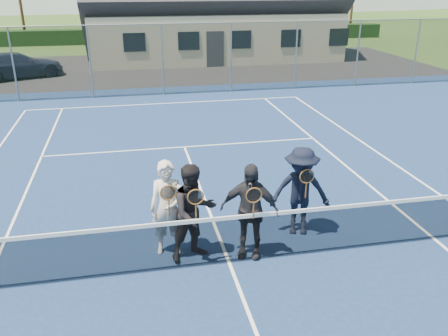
{
  "coord_description": "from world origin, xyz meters",
  "views": [
    {
      "loc": [
        -1.55,
        -7.08,
        4.77
      ],
      "look_at": [
        0.21,
        1.5,
        1.25
      ],
      "focal_mm": 38.0,
      "sensor_mm": 36.0,
      "label": 1
    }
  ],
  "objects_px": {
    "tennis_net": "(229,238)",
    "player_c": "(249,211)",
    "car_c": "(17,65)",
    "player_d": "(300,191)",
    "player_a": "(168,208)",
    "player_b": "(194,213)"
  },
  "relations": [
    {
      "from": "tennis_net",
      "to": "player_b",
      "type": "height_order",
      "value": "player_b"
    },
    {
      "from": "car_c",
      "to": "player_d",
      "type": "bearing_deg",
      "value": -178.26
    },
    {
      "from": "car_c",
      "to": "tennis_net",
      "type": "distance_m",
      "value": 20.05
    },
    {
      "from": "player_d",
      "to": "tennis_net",
      "type": "bearing_deg",
      "value": -153.0
    },
    {
      "from": "player_d",
      "to": "player_a",
      "type": "bearing_deg",
      "value": -175.3
    },
    {
      "from": "player_b",
      "to": "player_c",
      "type": "bearing_deg",
      "value": -7.68
    },
    {
      "from": "tennis_net",
      "to": "player_a",
      "type": "height_order",
      "value": "player_a"
    },
    {
      "from": "player_c",
      "to": "player_a",
      "type": "bearing_deg",
      "value": 164.55
    },
    {
      "from": "player_c",
      "to": "player_d",
      "type": "relative_size",
      "value": 1.0
    },
    {
      "from": "player_c",
      "to": "player_d",
      "type": "xyz_separation_m",
      "value": [
        1.18,
        0.6,
        -0.0
      ]
    },
    {
      "from": "player_a",
      "to": "player_c",
      "type": "height_order",
      "value": "same"
    },
    {
      "from": "car_c",
      "to": "player_c",
      "type": "bearing_deg",
      "value": 177.94
    },
    {
      "from": "car_c",
      "to": "player_c",
      "type": "relative_size",
      "value": 2.48
    },
    {
      "from": "car_c",
      "to": "player_b",
      "type": "relative_size",
      "value": 2.48
    },
    {
      "from": "player_b",
      "to": "player_c",
      "type": "height_order",
      "value": "same"
    },
    {
      "from": "player_a",
      "to": "player_d",
      "type": "distance_m",
      "value": 2.6
    },
    {
      "from": "car_c",
      "to": "tennis_net",
      "type": "height_order",
      "value": "car_c"
    },
    {
      "from": "car_c",
      "to": "player_b",
      "type": "height_order",
      "value": "player_b"
    },
    {
      "from": "tennis_net",
      "to": "player_d",
      "type": "xyz_separation_m",
      "value": [
        1.59,
        0.81,
        0.38
      ]
    },
    {
      "from": "car_c",
      "to": "player_d",
      "type": "xyz_separation_m",
      "value": [
        8.56,
        -17.99,
        0.27
      ]
    },
    {
      "from": "player_a",
      "to": "player_c",
      "type": "xyz_separation_m",
      "value": [
        1.41,
        -0.39,
        -0.0
      ]
    },
    {
      "from": "tennis_net",
      "to": "player_c",
      "type": "distance_m",
      "value": 0.6
    }
  ]
}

